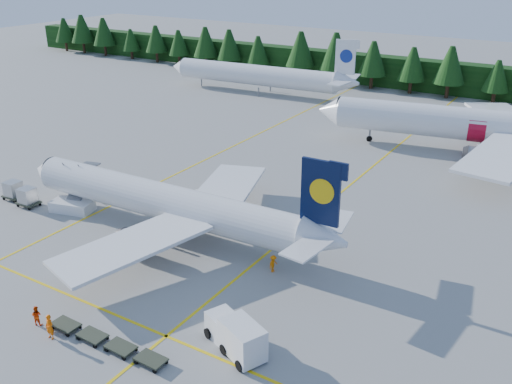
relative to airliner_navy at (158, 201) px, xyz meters
The scene contains 15 objects.
ground 9.57m from the airliner_navy, 51.33° to the right, with size 320.00×320.00×0.00m, color #9B9B96.
taxi_stripe_a 15.72m from the airliner_navy, 122.84° to the left, with size 0.25×120.00×0.01m, color yellow.
taxi_stripe_b 17.69m from the airliner_navy, 48.02° to the left, with size 0.25×120.00×0.01m, color yellow.
taxi_stripe_cross 14.57m from the airliner_navy, 66.61° to the right, with size 80.00×0.25×0.01m, color yellow.
treeline_hedge 75.16m from the airliner_navy, 85.69° to the left, with size 220.00×4.00×6.00m, color black.
airliner_navy is the anchor object (origin of this frame).
airliner_red 45.51m from the airliner_navy, 62.75° to the left, with size 44.59×36.39×13.06m.
airliner_far_left 60.48m from the airliner_navy, 113.44° to the left, with size 39.17×6.26×11.38m.
airstairs 11.27m from the airliner_navy, behind, with size 4.87×6.61×3.99m.
service_truck 20.39m from the airliner_navy, 34.78° to the right, with size 5.64×3.93×2.57m.
dolly_train 18.50m from the airliner_navy, 61.48° to the right, with size 10.11×1.72×0.12m.
uld_pair 17.78m from the airliner_navy, behind, with size 5.31×2.27×1.77m.
crew_a 18.33m from the airliner_navy, 74.99° to the right, with size 0.71×0.47×1.95m, color #FE6005.
crew_b 17.33m from the airliner_navy, 81.52° to the right, with size 0.77×0.60×1.59m, color #E83E04.
crew_c 14.00m from the airliner_navy, ahead, with size 0.65×0.44×1.58m, color orange.
Camera 1 is at (29.36, -31.50, 25.86)m, focal length 40.00 mm.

